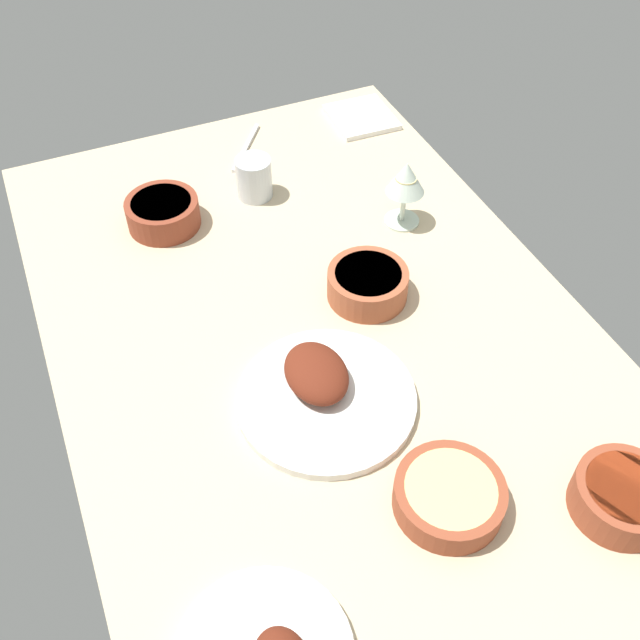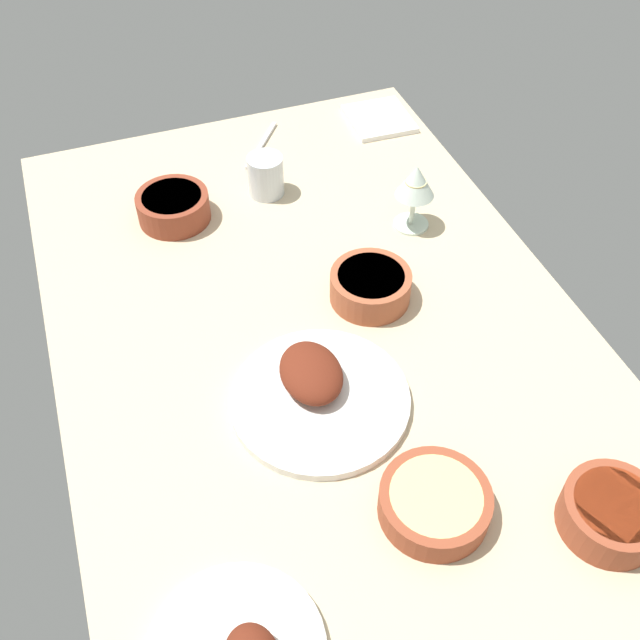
{
  "view_description": "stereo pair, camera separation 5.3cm",
  "coord_description": "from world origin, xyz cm",
  "px_view_note": "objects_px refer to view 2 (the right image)",
  "views": [
    {
      "loc": [
        78.16,
        -34.04,
        97.98
      ],
      "look_at": [
        0.0,
        0.0,
        6.0
      ],
      "focal_mm": 40.98,
      "sensor_mm": 36.0,
      "label": 1
    },
    {
      "loc": [
        80.13,
        -29.12,
        97.98
      ],
      "look_at": [
        0.0,
        0.0,
        6.0
      ],
      "focal_mm": 40.98,
      "sensor_mm": 36.0,
      "label": 2
    }
  ],
  "objects_px": {
    "folded_napkin": "(379,119)",
    "fork_loose": "(261,145)",
    "plate_far_side": "(317,391)",
    "bowl_onions": "(173,206)",
    "bowl_sauce": "(612,513)",
    "bowl_soup": "(370,285)",
    "bowl_potatoes": "(435,502)",
    "wine_glass": "(416,184)",
    "water_tumbler": "(266,176)"
  },
  "relations": [
    {
      "from": "folded_napkin",
      "to": "fork_loose",
      "type": "bearing_deg",
      "value": -88.61
    },
    {
      "from": "plate_far_side",
      "to": "bowl_onions",
      "type": "relative_size",
      "value": 1.99
    },
    {
      "from": "bowl_sauce",
      "to": "bowl_soup",
      "type": "bearing_deg",
      "value": -165.16
    },
    {
      "from": "plate_far_side",
      "to": "bowl_potatoes",
      "type": "height_order",
      "value": "plate_far_side"
    },
    {
      "from": "bowl_sauce",
      "to": "folded_napkin",
      "type": "xyz_separation_m",
      "value": [
        -1.05,
        0.11,
        -0.03
      ]
    },
    {
      "from": "wine_glass",
      "to": "water_tumbler",
      "type": "relative_size",
      "value": 1.63
    },
    {
      "from": "bowl_sauce",
      "to": "water_tumbler",
      "type": "height_order",
      "value": "water_tumbler"
    },
    {
      "from": "bowl_onions",
      "to": "bowl_soup",
      "type": "xyz_separation_m",
      "value": [
        0.34,
        0.28,
        -0.0
      ]
    },
    {
      "from": "plate_far_side",
      "to": "water_tumbler",
      "type": "relative_size",
      "value": 3.33
    },
    {
      "from": "bowl_soup",
      "to": "fork_loose",
      "type": "relative_size",
      "value": 0.78
    },
    {
      "from": "bowl_onions",
      "to": "bowl_potatoes",
      "type": "height_order",
      "value": "bowl_onions"
    },
    {
      "from": "bowl_onions",
      "to": "bowl_potatoes",
      "type": "distance_m",
      "value": 0.79
    },
    {
      "from": "bowl_onions",
      "to": "wine_glass",
      "type": "bearing_deg",
      "value": 67.5
    },
    {
      "from": "fork_loose",
      "to": "folded_napkin",
      "type": "bearing_deg",
      "value": 127.6
    },
    {
      "from": "folded_napkin",
      "to": "wine_glass",
      "type": "bearing_deg",
      "value": -13.56
    },
    {
      "from": "bowl_sauce",
      "to": "wine_glass",
      "type": "bearing_deg",
      "value": 178.51
    },
    {
      "from": "plate_far_side",
      "to": "bowl_potatoes",
      "type": "bearing_deg",
      "value": 19.52
    },
    {
      "from": "bowl_soup",
      "to": "wine_glass",
      "type": "relative_size",
      "value": 1.03
    },
    {
      "from": "bowl_potatoes",
      "to": "folded_napkin",
      "type": "bearing_deg",
      "value": 161.18
    },
    {
      "from": "wine_glass",
      "to": "water_tumbler",
      "type": "xyz_separation_m",
      "value": [
        -0.2,
        -0.24,
        -0.06
      ]
    },
    {
      "from": "bowl_soup",
      "to": "wine_glass",
      "type": "distance_m",
      "value": 0.23
    },
    {
      "from": "wine_glass",
      "to": "folded_napkin",
      "type": "relative_size",
      "value": 0.92
    },
    {
      "from": "bowl_onions",
      "to": "bowl_soup",
      "type": "relative_size",
      "value": 0.99
    },
    {
      "from": "bowl_potatoes",
      "to": "wine_glass",
      "type": "height_order",
      "value": "wine_glass"
    },
    {
      "from": "bowl_sauce",
      "to": "bowl_potatoes",
      "type": "height_order",
      "value": "bowl_sauce"
    },
    {
      "from": "bowl_sauce",
      "to": "plate_far_side",
      "type": "bearing_deg",
      "value": -138.43
    },
    {
      "from": "plate_far_side",
      "to": "folded_napkin",
      "type": "relative_size",
      "value": 1.89
    },
    {
      "from": "wine_glass",
      "to": "folded_napkin",
      "type": "xyz_separation_m",
      "value": [
        -0.37,
        0.09,
        -0.09
      ]
    },
    {
      "from": "plate_far_side",
      "to": "water_tumbler",
      "type": "xyz_separation_m",
      "value": [
        -0.54,
        0.08,
        0.02
      ]
    },
    {
      "from": "wine_glass",
      "to": "fork_loose",
      "type": "height_order",
      "value": "wine_glass"
    },
    {
      "from": "bowl_onions",
      "to": "wine_glass",
      "type": "distance_m",
      "value": 0.48
    },
    {
      "from": "bowl_sauce",
      "to": "bowl_potatoes",
      "type": "bearing_deg",
      "value": -114.62
    },
    {
      "from": "bowl_soup",
      "to": "bowl_sauce",
      "type": "bearing_deg",
      "value": 14.84
    },
    {
      "from": "bowl_potatoes",
      "to": "fork_loose",
      "type": "distance_m",
      "value": 0.95
    },
    {
      "from": "bowl_sauce",
      "to": "bowl_potatoes",
      "type": "relative_size",
      "value": 0.89
    },
    {
      "from": "bowl_sauce",
      "to": "bowl_potatoes",
      "type": "xyz_separation_m",
      "value": [
        -0.1,
        -0.22,
        -0.01
      ]
    },
    {
      "from": "plate_far_side",
      "to": "bowl_sauce",
      "type": "height_order",
      "value": "plate_far_side"
    },
    {
      "from": "bowl_soup",
      "to": "wine_glass",
      "type": "xyz_separation_m",
      "value": [
        -0.16,
        0.16,
        0.07
      ]
    },
    {
      "from": "bowl_onions",
      "to": "folded_napkin",
      "type": "xyz_separation_m",
      "value": [
        -0.19,
        0.53,
        -0.02
      ]
    },
    {
      "from": "folded_napkin",
      "to": "fork_loose",
      "type": "xyz_separation_m",
      "value": [
        0.01,
        -0.29,
        -0.0
      ]
    },
    {
      "from": "bowl_sauce",
      "to": "fork_loose",
      "type": "height_order",
      "value": "bowl_sauce"
    },
    {
      "from": "wine_glass",
      "to": "fork_loose",
      "type": "distance_m",
      "value": 0.43
    },
    {
      "from": "water_tumbler",
      "to": "folded_napkin",
      "type": "distance_m",
      "value": 0.37
    },
    {
      "from": "bowl_soup",
      "to": "water_tumbler",
      "type": "relative_size",
      "value": 1.68
    },
    {
      "from": "bowl_potatoes",
      "to": "bowl_soup",
      "type": "xyz_separation_m",
      "value": [
        -0.42,
        0.08,
        0.01
      ]
    },
    {
      "from": "water_tumbler",
      "to": "wine_glass",
      "type": "bearing_deg",
      "value": 50.27
    },
    {
      "from": "bowl_sauce",
      "to": "wine_glass",
      "type": "xyz_separation_m",
      "value": [
        -0.68,
        0.02,
        0.07
      ]
    },
    {
      "from": "bowl_potatoes",
      "to": "bowl_soup",
      "type": "bearing_deg",
      "value": 169.34
    },
    {
      "from": "bowl_onions",
      "to": "bowl_sauce",
      "type": "xyz_separation_m",
      "value": [
        0.86,
        0.42,
        0.0
      ]
    },
    {
      "from": "bowl_soup",
      "to": "folded_napkin",
      "type": "xyz_separation_m",
      "value": [
        -0.53,
        0.25,
        -0.02
      ]
    }
  ]
}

